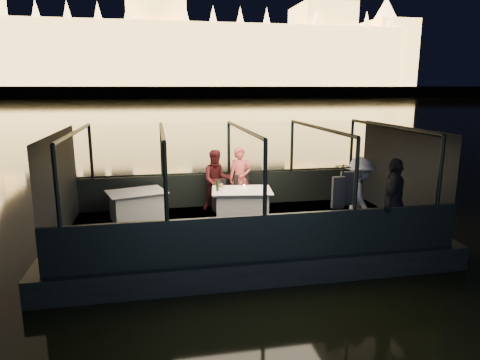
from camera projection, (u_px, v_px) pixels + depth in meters
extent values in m
plane|color=black|center=(165.00, 106.00, 86.90)|extent=(500.00, 500.00, 0.00)
cube|color=black|center=(243.00, 247.00, 10.18)|extent=(8.60, 4.40, 1.00)
cube|color=black|center=(243.00, 228.00, 10.08)|extent=(8.00, 4.00, 0.04)
cube|color=black|center=(229.00, 189.00, 11.90)|extent=(8.00, 0.08, 0.90)
cube|color=black|center=(264.00, 238.00, 8.06)|extent=(8.00, 0.08, 0.90)
cube|color=#423D33|center=(159.00, 93.00, 211.35)|extent=(400.00, 140.00, 6.00)
cube|color=white|center=(242.00, 205.00, 10.55)|extent=(1.58, 1.24, 0.77)
cube|color=silver|center=(137.00, 205.00, 10.57)|extent=(1.59, 1.34, 0.72)
cube|color=black|center=(220.00, 194.00, 11.32)|extent=(0.41, 0.41, 0.83)
cube|color=black|center=(243.00, 194.00, 11.30)|extent=(0.56, 0.56, 0.94)
imported|color=#D44D4D|center=(240.00, 182.00, 11.45)|extent=(0.65, 0.48, 1.67)
imported|color=#401114|center=(217.00, 182.00, 11.36)|extent=(0.79, 0.62, 1.62)
imported|color=silver|center=(359.00, 198.00, 9.34)|extent=(0.83, 1.23, 1.76)
imported|color=black|center=(393.00, 206.00, 8.75)|extent=(1.07, 1.10, 1.84)
cylinder|color=black|center=(217.00, 185.00, 10.33)|extent=(0.08, 0.08, 0.32)
cylinder|color=brown|center=(220.00, 186.00, 10.71)|extent=(0.20, 0.20, 0.07)
cylinder|color=#FF933F|center=(244.00, 186.00, 10.67)|extent=(0.06, 0.06, 0.07)
cylinder|color=white|center=(251.00, 188.00, 10.60)|extent=(0.30, 0.30, 0.02)
cylinder|color=white|center=(222.00, 188.00, 10.66)|extent=(0.27, 0.27, 0.01)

